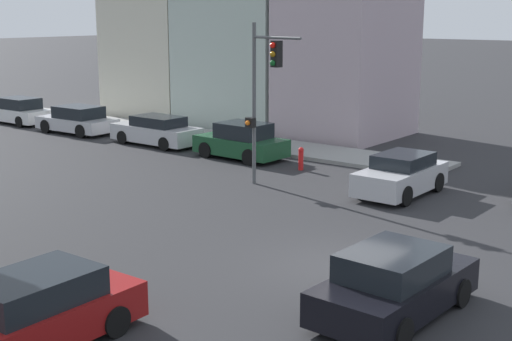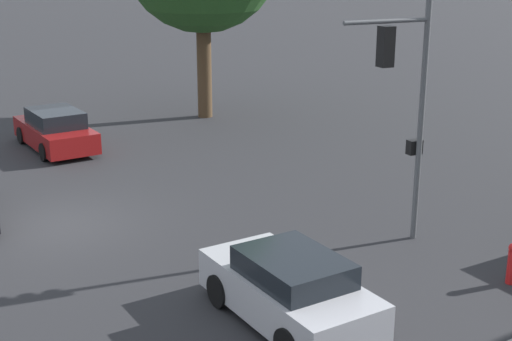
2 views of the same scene
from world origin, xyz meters
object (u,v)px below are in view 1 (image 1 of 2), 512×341
Objects in this scene: parked_car_1 at (156,131)px; parked_car_3 at (18,111)px; crossing_car_3 at (395,284)px; parked_car_0 at (242,142)px; crossing_car_0 at (30,315)px; traffic_signal at (263,83)px; parked_car_2 at (77,120)px; crossing_car_2 at (401,175)px; fire_hydrant at (301,158)px.

parked_car_3 is at bearing 0.82° from parked_car_1.
crossing_car_3 is 1.03× the size of parked_car_0.
parked_car_3 is (16.26, 24.31, 0.00)m from crossing_car_0.
parked_car_0 is at bearing -124.44° from traffic_signal.
crossing_car_3 is at bearing 159.52° from parked_car_3.
parked_car_2 is (-0.13, 5.67, 0.00)m from parked_car_1.
parked_car_3 is (3.44, 19.98, -3.04)m from traffic_signal.
parked_car_1 is at bearing 61.52° from crossing_car_3.
parked_car_3 reaches higher than crossing_car_0.
parked_car_1 is 5.67m from parked_car_2.
crossing_car_0 reaches higher than crossing_car_2.
parked_car_0 is at bearing 178.70° from parked_car_2.
traffic_signal is 1.42× the size of parked_car_0.
fire_hydrant is (1.16, 4.93, -0.20)m from crossing_car_2.
parked_car_0 is 0.89× the size of parked_car_1.
parked_car_0 is at bearing -154.09° from crossing_car_0.
crossing_car_3 is at bearing -137.88° from fire_hydrant.
crossing_car_2 is at bearing 120.77° from traffic_signal.
crossing_car_2 reaches higher than parked_car_2.
crossing_car_2 is 10.22m from crossing_car_3.
crossing_car_2 is 13.52m from parked_car_1.
crossing_car_0 is 1.05× the size of crossing_car_3.
parked_car_2 is 5.37m from parked_car_3.
traffic_signal is 1.46× the size of crossing_car_2.
parked_car_2 is at bearing -94.95° from traffic_signal.
traffic_signal is at bearing 170.14° from parked_car_3.
parked_car_1 is at bearing 1.86° from parked_car_0.
parked_car_2 is (16.14, 18.95, -0.01)m from crossing_car_0.
parked_car_3 is (1.54, 24.47, -0.00)m from crossing_car_2.
parked_car_0 reaches higher than parked_car_1.
parked_car_0 is at bearing 83.94° from fire_hydrant.
parked_car_1 is at bearing -141.35° from crossing_car_0.
parked_car_3 reaches higher than parked_car_1.
parked_car_2 is 14.18m from fire_hydrant.
parked_car_0 reaches higher than fire_hydrant.
crossing_car_0 reaches higher than fire_hydrant.
crossing_car_2 is 0.87× the size of parked_car_1.
crossing_car_2 is at bearing 173.93° from parked_car_2.
fire_hydrant is (10.37, 9.37, -0.19)m from crossing_car_3.
parked_car_0 is at bearing -99.82° from crossing_car_2.
crossing_car_0 is 29.25m from parked_car_3.
parked_car_3 reaches higher than parked_car_2.
crossing_car_2 is 5.07m from fire_hydrant.
parked_car_1 is (1.55, 13.43, -0.02)m from crossing_car_2.
fire_hydrant is at bearing 178.80° from parked_car_3.
parked_car_1 is at bearing -95.97° from crossing_car_2.
parked_car_0 reaches higher than crossing_car_3.
parked_car_1 is 4.99× the size of fire_hydrant.
crossing_car_3 is (-9.20, -4.44, -0.01)m from crossing_car_2.
parked_car_3 is at bearing 72.16° from crossing_car_3.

